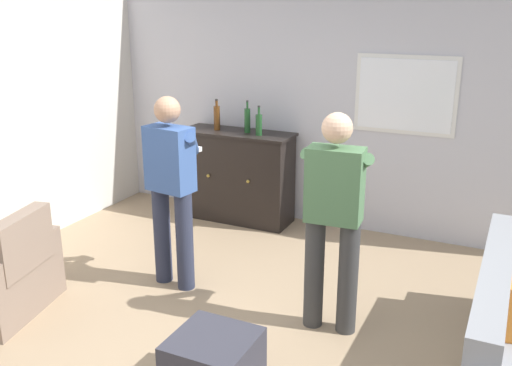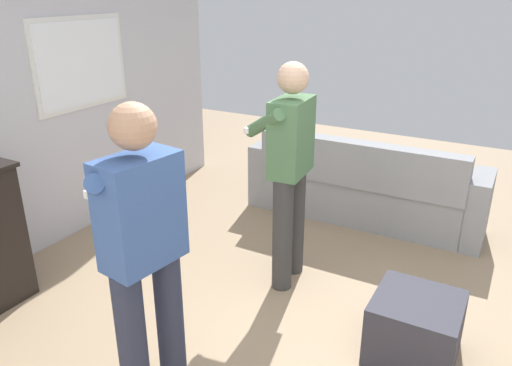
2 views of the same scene
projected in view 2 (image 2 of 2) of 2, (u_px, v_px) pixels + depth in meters
name	position (u px, v px, depth m)	size (l,w,h in m)	color
ground	(313.00, 356.00, 3.11)	(10.40, 10.40, 0.00)	#9E8466
couch	(361.00, 189.00, 4.80)	(0.57, 2.26, 0.84)	gray
ottoman	(415.00, 328.00, 3.05)	(0.51, 0.51, 0.40)	#33333D
person_standing_left	(143.00, 251.00, 2.45)	(0.55, 0.50, 1.68)	#282D42
person_standing_right	(289.00, 166.00, 3.60)	(0.56, 0.49, 1.68)	#383838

